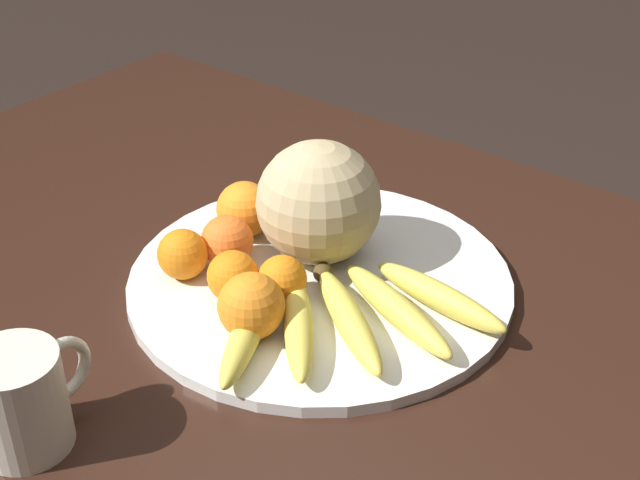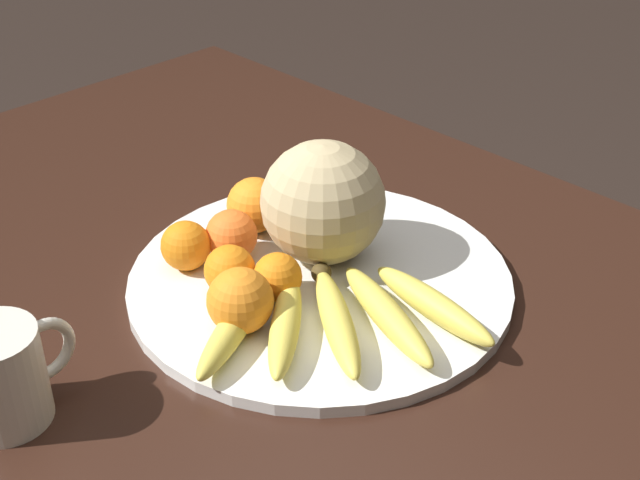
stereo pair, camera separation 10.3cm
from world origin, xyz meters
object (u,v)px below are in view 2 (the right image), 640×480
at_px(fruit_bowl, 320,280).
at_px(orange_front_left, 186,246).
at_px(kitchen_table, 315,385).
at_px(orange_front_right, 255,205).
at_px(orange_top_small, 278,277).
at_px(produce_tag, 259,284).
at_px(ceramic_mug, 2,375).
at_px(orange_back_right, 240,301).
at_px(orange_back_left, 231,235).
at_px(orange_mid_center, 230,270).
at_px(banana_bunch, 338,318).
at_px(melon, 323,202).

xyz_separation_m(fruit_bowl, orange_front_left, (0.13, 0.10, 0.04)).
bearing_deg(fruit_bowl, kitchen_table, 130.28).
bearing_deg(orange_front_right, orange_front_left, 93.73).
height_order(orange_top_small, produce_tag, orange_top_small).
relative_size(orange_front_left, ceramic_mug, 0.47).
relative_size(fruit_bowl, orange_front_left, 7.58).
bearing_deg(produce_tag, orange_back_right, 134.85).
bearing_deg(orange_back_left, produce_tag, 165.73).
height_order(orange_mid_center, orange_back_left, orange_back_left).
distance_m(fruit_bowl, orange_front_left, 0.17).
distance_m(fruit_bowl, banana_bunch, 0.11).
xyz_separation_m(melon, ceramic_mug, (0.03, 0.41, -0.04)).
height_order(orange_front_right, ceramic_mug, ceramic_mug).
xyz_separation_m(fruit_bowl, orange_mid_center, (0.05, 0.10, 0.04)).
bearing_deg(orange_top_small, melon, -75.35).
height_order(orange_front_right, orange_back_right, orange_back_right).
xyz_separation_m(orange_back_left, orange_back_right, (-0.11, 0.08, 0.00)).
relative_size(kitchen_table, orange_back_left, 24.63).
height_order(orange_top_small, ceramic_mug, ceramic_mug).
bearing_deg(kitchen_table, orange_front_right, -21.52).
bearing_deg(orange_front_right, fruit_bowl, 173.03).
relative_size(banana_bunch, orange_back_right, 4.03).
bearing_deg(orange_front_right, kitchen_table, 158.48).
relative_size(banana_bunch, produce_tag, 3.87).
distance_m(banana_bunch, orange_back_left, 0.19).
distance_m(melon, banana_bunch, 0.16).
relative_size(orange_mid_center, orange_back_right, 0.82).
relative_size(orange_front_right, orange_top_small, 1.26).
bearing_deg(ceramic_mug, orange_mid_center, -91.45).
bearing_deg(orange_front_right, orange_back_left, 115.30).
bearing_deg(orange_front_left, orange_front_right, -86.27).
distance_m(kitchen_table, orange_front_left, 0.23).
xyz_separation_m(melon, orange_back_left, (0.08, 0.08, -0.04)).
height_order(kitchen_table, orange_mid_center, orange_mid_center).
height_order(orange_back_right, ceramic_mug, ceramic_mug).
xyz_separation_m(orange_front_right, orange_back_left, (-0.03, 0.06, -0.00)).
height_order(fruit_bowl, banana_bunch, banana_bunch).
height_order(melon, banana_bunch, melon).
bearing_deg(banana_bunch, orange_front_left, -135.06).
relative_size(orange_front_right, orange_back_right, 0.98).
distance_m(kitchen_table, orange_front_right, 0.24).
distance_m(orange_mid_center, produce_tag, 0.04).
bearing_deg(melon, orange_front_left, 53.64).
distance_m(orange_top_small, ceramic_mug, 0.31).
height_order(orange_front_left, orange_top_small, orange_front_left).
bearing_deg(ceramic_mug, banana_bunch, -114.87).
bearing_deg(orange_back_right, orange_mid_center, -30.66).
bearing_deg(produce_tag, orange_front_left, 30.50).
xyz_separation_m(orange_front_right, orange_mid_center, (-0.08, 0.11, -0.01)).
xyz_separation_m(orange_mid_center, orange_back_right, (-0.06, 0.04, 0.01)).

